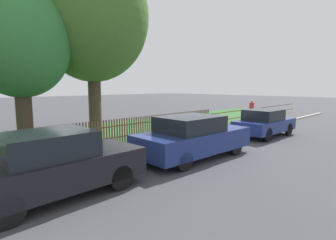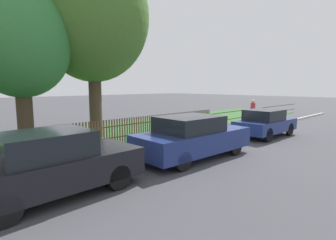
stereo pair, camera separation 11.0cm
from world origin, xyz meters
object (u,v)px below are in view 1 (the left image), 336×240
at_px(parked_car_black_saloon, 193,137).
at_px(parked_car_silver_hatchback, 54,164).
at_px(parked_car_navy_estate, 264,123).
at_px(pedestrian_near_fence, 252,110).
at_px(covered_motorcycle, 171,128).
at_px(tree_behind_motorcycle, 19,42).
at_px(tree_mid_park, 92,17).

bearing_deg(parked_car_black_saloon, parked_car_silver_hatchback, -178.87).
xyz_separation_m(parked_car_silver_hatchback, parked_car_navy_estate, (10.51, -0.08, -0.06)).
distance_m(parked_car_black_saloon, pedestrian_near_fence, 10.48).
height_order(parked_car_silver_hatchback, covered_motorcycle, parked_car_silver_hatchback).
relative_size(covered_motorcycle, tree_behind_motorcycle, 0.33).
height_order(tree_mid_park, pedestrian_near_fence, tree_mid_park).
xyz_separation_m(parked_car_black_saloon, tree_mid_park, (-0.57, 5.81, 5.05)).
bearing_deg(parked_car_navy_estate, tree_behind_motorcycle, 150.78).
bearing_deg(parked_car_black_saloon, covered_motorcycle, 64.81).
height_order(parked_car_black_saloon, parked_car_navy_estate, parked_car_black_saloon).
xyz_separation_m(parked_car_black_saloon, tree_behind_motorcycle, (-3.81, 5.70, 3.51)).
xyz_separation_m(parked_car_silver_hatchback, covered_motorcycle, (6.03, 2.18, -0.09)).
height_order(covered_motorcycle, tree_mid_park, tree_mid_park).
distance_m(covered_motorcycle, tree_behind_motorcycle, 7.03).
bearing_deg(tree_mid_park, parked_car_silver_hatchback, -126.82).
height_order(parked_car_black_saloon, tree_mid_park, tree_mid_park).
bearing_deg(pedestrian_near_fence, parked_car_silver_hatchback, -95.23).
bearing_deg(pedestrian_near_fence, covered_motorcycle, -101.58).
height_order(parked_car_silver_hatchback, tree_mid_park, tree_mid_park).
relative_size(covered_motorcycle, pedestrian_near_fence, 1.33).
distance_m(parked_car_black_saloon, covered_motorcycle, 2.56).
relative_size(tree_behind_motorcycle, tree_mid_park, 0.73).
relative_size(parked_car_silver_hatchback, tree_mid_park, 0.45).
xyz_separation_m(covered_motorcycle, tree_behind_motorcycle, (-4.98, 3.43, 3.59)).
bearing_deg(parked_car_black_saloon, tree_behind_motorcycle, 125.93).
bearing_deg(parked_car_silver_hatchback, parked_car_black_saloon, -2.07).
bearing_deg(tree_mid_park, pedestrian_near_fence, -14.78).
bearing_deg(parked_car_silver_hatchback, tree_behind_motorcycle, 78.42).
distance_m(covered_motorcycle, tree_mid_park, 6.47).
xyz_separation_m(tree_behind_motorcycle, pedestrian_near_fence, (13.85, -2.69, -3.36)).
bearing_deg(parked_car_silver_hatchback, tree_mid_park, 52.16).
height_order(parked_car_navy_estate, tree_mid_park, tree_mid_park).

